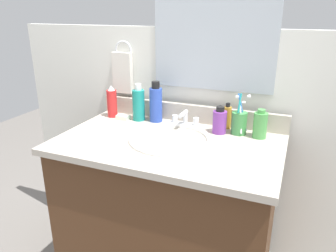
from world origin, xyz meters
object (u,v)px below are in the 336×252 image
object	(u,v)px
cup_green	(239,122)
hand_towel	(123,73)
bottle_oil_amber	(227,117)
bottle_spray_red	(112,102)
bottle_shampoo_blue	(156,104)
soap_bar	(123,117)
bottle_mouthwash_teal	(139,104)
bottle_cream_purple	(220,121)
bottle_toner_green	(260,125)
faucet	(185,121)

from	to	relation	value
cup_green	hand_towel	bearing A→B (deg)	171.40
bottle_oil_amber	hand_towel	bearing A→B (deg)	175.47
bottle_spray_red	bottle_shampoo_blue	world-z (taller)	bottle_shampoo_blue
bottle_spray_red	soap_bar	world-z (taller)	bottle_spray_red
bottle_mouthwash_teal	bottle_cream_purple	xyz separation A→B (m)	(0.43, -0.03, -0.03)
bottle_shampoo_blue	bottle_oil_amber	world-z (taller)	bottle_shampoo_blue
bottle_toner_green	bottle_cream_purple	world-z (taller)	bottle_toner_green
soap_bar	bottle_cream_purple	bearing A→B (deg)	0.23
bottle_spray_red	cup_green	world-z (taller)	cup_green
bottle_mouthwash_teal	bottle_cream_purple	world-z (taller)	bottle_mouthwash_teal
faucet	bottle_mouthwash_teal	size ratio (longest dim) A/B	0.83
bottle_cream_purple	bottle_spray_red	bearing A→B (deg)	178.02
bottle_oil_amber	bottle_shampoo_blue	bearing A→B (deg)	-174.23
hand_towel	bottle_oil_amber	xyz separation A→B (m)	(0.60, -0.05, -0.16)
bottle_shampoo_blue	bottle_oil_amber	size ratio (longest dim) A/B	1.65
hand_towel	bottle_toner_green	xyz separation A→B (m)	(0.76, -0.11, -0.16)
bottle_toner_green	bottle_cream_purple	xyz separation A→B (m)	(-0.18, -0.01, -0.00)
bottle_oil_amber	bottle_cream_purple	xyz separation A→B (m)	(-0.02, -0.08, 0.00)
bottle_oil_amber	soap_bar	size ratio (longest dim) A/B	1.98
bottle_mouthwash_teal	bottle_cream_purple	distance (m)	0.44
bottle_mouthwash_teal	faucet	bearing A→B (deg)	0.50
bottle_shampoo_blue	hand_towel	bearing A→B (deg)	160.35
bottle_shampoo_blue	bottle_toner_green	bearing A→B (deg)	-3.14
bottle_toner_green	cup_green	world-z (taller)	cup_green
bottle_shampoo_blue	soap_bar	size ratio (longest dim) A/B	3.26
bottle_toner_green	cup_green	bearing A→B (deg)	172.80
bottle_mouthwash_teal	bottle_toner_green	world-z (taller)	bottle_mouthwash_teal
bottle_mouthwash_teal	bottle_spray_red	xyz separation A→B (m)	(-0.16, -0.00, -0.01)
hand_towel	faucet	bearing A→B (deg)	-13.72
hand_towel	cup_green	distance (m)	0.69
faucet	bottle_cream_purple	xyz separation A→B (m)	(0.18, -0.03, 0.03)
soap_bar	cup_green	bearing A→B (deg)	2.52
bottle_mouthwash_teal	bottle_toner_green	xyz separation A→B (m)	(0.62, -0.01, -0.02)
bottle_mouthwash_teal	soap_bar	xyz separation A→B (m)	(-0.08, -0.03, -0.07)
faucet	soap_bar	bearing A→B (deg)	-174.95
faucet	bottle_toner_green	distance (m)	0.36
bottle_spray_red	bottle_cream_purple	distance (m)	0.59
faucet	cup_green	distance (m)	0.27
cup_green	soap_bar	xyz separation A→B (m)	(-0.60, -0.03, -0.04)
bottle_mouthwash_teal	soap_bar	size ratio (longest dim) A/B	3.01
bottle_spray_red	cup_green	size ratio (longest dim) A/B	0.89
cup_green	bottle_cream_purple	bearing A→B (deg)	-164.18
hand_towel	bottle_oil_amber	distance (m)	0.62
bottle_spray_red	bottle_oil_amber	xyz separation A→B (m)	(0.61, 0.06, -0.02)
bottle_spray_red	soap_bar	size ratio (longest dim) A/B	2.69
faucet	bottle_toner_green	bearing A→B (deg)	-2.43
hand_towel	soap_bar	xyz separation A→B (m)	(0.06, -0.13, -0.21)
bottle_mouthwash_teal	bottle_toner_green	size ratio (longest dim) A/B	1.45
bottle_oil_amber	cup_green	world-z (taller)	cup_green
bottle_spray_red	bottle_toner_green	distance (m)	0.77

